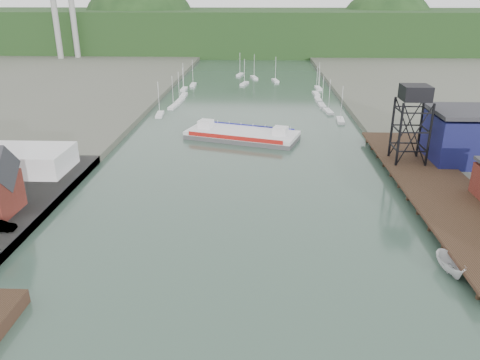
{
  "coord_description": "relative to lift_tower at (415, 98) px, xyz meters",
  "views": [
    {
      "loc": [
        3.75,
        -37.57,
        34.91
      ],
      "look_at": [
        0.29,
        40.51,
        4.0
      ],
      "focal_mm": 35.0,
      "sensor_mm": 36.0,
      "label": 1
    }
  ],
  "objects": [
    {
      "name": "east_pier",
      "position": [
        2.0,
        -13.0,
        -13.75
      ],
      "size": [
        14.0,
        70.0,
        2.45
      ],
      "color": "black",
      "rests_on": "ground"
    },
    {
      "name": "blue_shed",
      "position": [
        15.0,
        2.0,
        -8.59
      ],
      "size": [
        20.5,
        14.5,
        11.3
      ],
      "color": "#0D113C",
      "rests_on": "east_land"
    },
    {
      "name": "distant_hills",
      "position": [
        -38.98,
        243.35,
        -5.27
      ],
      "size": [
        500.0,
        120.0,
        80.0
      ],
      "color": "black",
      "rests_on": "ground"
    },
    {
      "name": "smokestacks",
      "position": [
        -141.0,
        174.5,
        14.35
      ],
      "size": [
        11.2,
        8.2,
        60.0
      ],
      "color": "gray",
      "rests_on": "ground"
    },
    {
      "name": "white_shed",
      "position": [
        -79.0,
        -8.0,
        -11.8
      ],
      "size": [
        18.0,
        12.0,
        4.5
      ],
      "primitive_type": "cube",
      "color": "silver",
      "rests_on": "west_quay"
    },
    {
      "name": "chain_ferry",
      "position": [
        -35.91,
        21.96,
        -14.47
      ],
      "size": [
        30.62,
        19.43,
        4.11
      ],
      "rotation": [
        0.0,
        0.0,
        -0.3
      ],
      "color": "#49494B",
      "rests_on": "ground"
    },
    {
      "name": "marina_sailboats",
      "position": [
        -34.92,
        80.46,
        -15.3
      ],
      "size": [
        57.71,
        92.65,
        0.9
      ],
      "color": "silver",
      "rests_on": "ground"
    },
    {
      "name": "car_west_b",
      "position": [
        -70.31,
        -34.0,
        -13.31
      ],
      "size": [
        4.5,
        1.7,
        1.47
      ],
      "primitive_type": "imported",
      "rotation": [
        0.0,
        0.0,
        1.6
      ],
      "color": "#999999",
      "rests_on": "west_quay"
    },
    {
      "name": "motorboat",
      "position": [
        -5.45,
        -40.35,
        -14.45
      ],
      "size": [
        3.09,
        6.46,
        2.4
      ],
      "primitive_type": "imported",
      "rotation": [
        0.0,
        0.0,
        0.12
      ],
      "color": "silver",
      "rests_on": "ground"
    },
    {
      "name": "lift_tower",
      "position": [
        0.0,
        0.0,
        0.0
      ],
      "size": [
        6.5,
        6.5,
        16.0
      ],
      "color": "black",
      "rests_on": "east_pier"
    }
  ]
}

